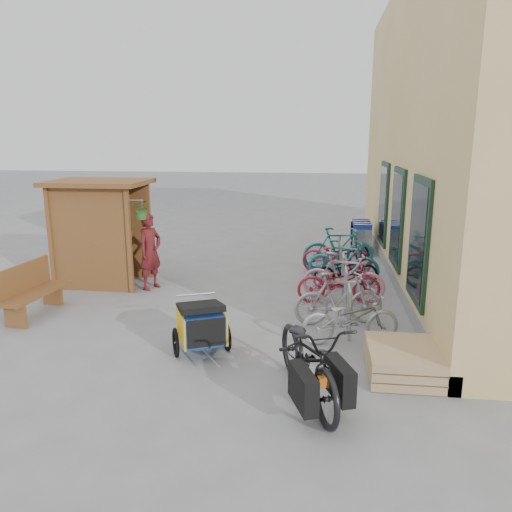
# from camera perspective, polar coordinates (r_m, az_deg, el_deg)

# --- Properties ---
(ground) EXTENTS (80.00, 80.00, 0.00)m
(ground) POSITION_cam_1_polar(r_m,az_deg,el_deg) (9.06, -4.38, -8.28)
(ground) COLOR gray
(kiosk) EXTENTS (2.49, 1.65, 2.40)m
(kiosk) POSITION_cam_1_polar(r_m,az_deg,el_deg) (11.96, -17.70, 4.18)
(kiosk) COLOR brown
(kiosk) RESTS_ON ground
(bike_rack) EXTENTS (0.05, 5.35, 0.86)m
(bike_rack) POSITION_cam_1_polar(r_m,az_deg,el_deg) (11.02, 9.92, -1.64)
(bike_rack) COLOR #A5A8AD
(bike_rack) RESTS_ON ground
(pallet_stack) EXTENTS (1.00, 1.20, 0.40)m
(pallet_stack) POSITION_cam_1_polar(r_m,az_deg,el_deg) (7.63, 16.44, -11.42)
(pallet_stack) COLOR tan
(pallet_stack) RESTS_ON ground
(bench) EXTENTS (0.63, 1.64, 1.01)m
(bench) POSITION_cam_1_polar(r_m,az_deg,el_deg) (10.44, -24.44, -3.53)
(bench) COLOR brown
(bench) RESTS_ON ground
(shopping_carts) EXTENTS (0.53, 1.80, 0.96)m
(shopping_carts) POSITION_cam_1_polar(r_m,az_deg,el_deg) (15.34, 11.83, 2.69)
(shopping_carts) COLOR silver
(shopping_carts) RESTS_ON ground
(child_trailer) EXTENTS (0.99, 1.49, 0.88)m
(child_trailer) POSITION_cam_1_polar(r_m,az_deg,el_deg) (7.97, -6.27, -7.68)
(child_trailer) COLOR #1C409A
(child_trailer) RESTS_ON ground
(cargo_bike) EXTENTS (1.47, 2.31, 1.15)m
(cargo_bike) POSITION_cam_1_polar(r_m,az_deg,el_deg) (6.60, 6.07, -11.55)
(cargo_bike) COLOR black
(cargo_bike) RESTS_ON ground
(person_kiosk) EXTENTS (0.64, 0.74, 1.72)m
(person_kiosk) POSITION_cam_1_polar(r_m,az_deg,el_deg) (11.38, -11.99, 0.52)
(person_kiosk) COLOR maroon
(person_kiosk) RESTS_ON ground
(bike_0) EXTENTS (1.74, 0.95, 0.87)m
(bike_0) POSITION_cam_1_polar(r_m,az_deg,el_deg) (8.43, 10.73, -7.02)
(bike_0) COLOR #99999D
(bike_0) RESTS_ON ground
(bike_1) EXTENTS (1.71, 0.83, 0.99)m
(bike_1) POSITION_cam_1_polar(r_m,az_deg,el_deg) (9.20, 9.46, -4.81)
(bike_1) COLOR #99999D
(bike_1) RESTS_ON ground
(bike_2) EXTENTS (1.77, 0.79, 0.90)m
(bike_2) POSITION_cam_1_polar(r_m,az_deg,el_deg) (10.38, 9.46, -2.95)
(bike_2) COLOR maroon
(bike_2) RESTS_ON ground
(bike_3) EXTENTS (1.78, 0.78, 1.03)m
(bike_3) POSITION_cam_1_polar(r_m,az_deg,el_deg) (10.52, 9.94, -2.37)
(bike_3) COLOR #CE85A0
(bike_3) RESTS_ON ground
(bike_4) EXTENTS (1.64, 0.99, 0.81)m
(bike_4) POSITION_cam_1_polar(r_m,az_deg,el_deg) (11.47, 10.22, -1.62)
(bike_4) COLOR black
(bike_4) RESTS_ON ground
(bike_5) EXTENTS (1.75, 0.83, 1.01)m
(bike_5) POSITION_cam_1_polar(r_m,az_deg,el_deg) (11.86, 9.98, -0.61)
(bike_5) COLOR #207682
(bike_5) RESTS_ON ground
(bike_6) EXTENTS (1.78, 0.76, 0.91)m
(bike_6) POSITION_cam_1_polar(r_m,az_deg,el_deg) (12.65, 9.23, 0.05)
(bike_6) COLOR maroon
(bike_6) RESTS_ON ground
(bike_7) EXTENTS (1.90, 0.80, 1.11)m
(bike_7) POSITION_cam_1_polar(r_m,az_deg,el_deg) (13.00, 9.42, 0.86)
(bike_7) COLOR #207682
(bike_7) RESTS_ON ground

